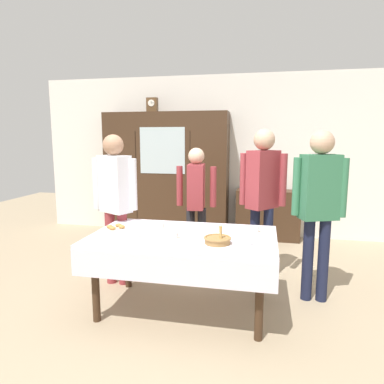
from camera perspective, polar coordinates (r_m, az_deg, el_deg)
The scene contains 20 objects.
ground_plane at distance 3.76m, azimuth -0.66°, elevation -17.32°, with size 12.00×12.00×0.00m, color tan.
back_wall at distance 5.99m, azimuth 4.87°, elevation 5.92°, with size 6.40×0.10×2.70m, color silver.
dining_table at distance 3.30m, azimuth -1.58°, elevation -8.85°, with size 1.74×1.04×0.75m.
wall_cabinet at distance 5.91m, azimuth -4.23°, elevation 2.88°, with size 2.09×0.46×2.08m.
mantel_clock at distance 5.97m, azimuth -6.57°, elevation 14.06°, with size 0.18×0.11×0.24m.
bookshelf_low at distance 5.83m, azimuth 12.36°, elevation -3.69°, with size 1.02×0.35×0.82m.
book_stack at distance 5.75m, azimuth 12.50°, elevation 0.56°, with size 0.16×0.21×0.06m.
tea_cup_far_right at distance 3.17m, azimuth -2.96°, elevation -7.28°, with size 0.13×0.13×0.06m.
tea_cup_back_edge at distance 3.53m, azimuth -5.20°, elevation -5.57°, with size 0.13×0.13×0.06m.
tea_cup_front_edge at distance 3.24m, azimuth -9.46°, elevation -7.03°, with size 0.13×0.13×0.06m.
tea_cup_mid_right at distance 3.01m, azimuth 9.07°, elevation -8.24°, with size 0.13×0.13×0.06m.
tea_cup_mid_left at distance 3.43m, azimuth 10.37°, elevation -6.15°, with size 0.13×0.13×0.06m.
bread_basket at distance 3.04m, azimuth 4.24°, elevation -7.84°, with size 0.24×0.24×0.16m.
pastry_plate at distance 3.57m, azimuth -12.46°, elevation -5.83°, with size 0.28×0.28×0.05m.
spoon_mid_right at distance 3.74m, azimuth -8.80°, elevation -5.22°, with size 0.12×0.02×0.01m.
spoon_mid_left at distance 3.30m, azimuth -0.72°, elevation -7.01°, with size 0.12×0.02×0.01m.
person_behind_table_left at distance 4.00m, azimuth 11.57°, elevation 0.39°, with size 0.52×0.40×1.76m.
person_behind_table_right at distance 4.45m, azimuth 0.70°, elevation -0.57°, with size 0.52×0.38×1.54m.
person_by_cabinet at distance 3.65m, azimuth 20.20°, elevation -1.04°, with size 0.52×0.31×1.74m.
person_near_right_end at distance 3.94m, azimuth -12.59°, elevation -0.38°, with size 0.52×0.34×1.70m.
Camera 1 is at (0.74, -3.29, 1.66)m, focal length 32.36 mm.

